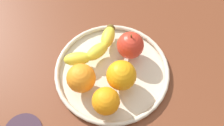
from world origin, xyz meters
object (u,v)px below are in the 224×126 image
object	(u,v)px
orange_front_left	(121,75)
orange_back_right	(106,101)
fruit_bowl	(112,70)
orange_center	(81,78)
banana	(95,48)
apple	(130,45)

from	to	relation	value
orange_front_left	orange_back_right	size ratio (longest dim) A/B	1.13
fruit_bowl	orange_center	world-z (taller)	orange_center
orange_back_right	orange_center	size ratio (longest dim) A/B	0.92
banana	apple	size ratio (longest dim) A/B	2.21
banana	orange_front_left	distance (cm)	12.04
orange_back_right	orange_center	bearing A→B (deg)	113.93
orange_front_left	orange_center	xyz separation A→B (cm)	(-9.41, 3.10, -0.14)
fruit_bowl	orange_center	xyz separation A→B (cm)	(-8.81, -1.54, 4.53)
apple	orange_center	bearing A→B (deg)	-163.77
fruit_bowl	orange_back_right	world-z (taller)	orange_back_right
orange_back_right	orange_center	distance (cm)	8.52
apple	orange_front_left	distance (cm)	9.56
banana	orange_center	size ratio (longest dim) A/B	2.45
apple	orange_back_right	world-z (taller)	apple
orange_front_left	orange_back_right	world-z (taller)	orange_front_left
banana	apple	distance (cm)	9.69
apple	orange_back_right	bearing A→B (deg)	-134.04
fruit_bowl	banana	distance (cm)	7.73
fruit_bowl	banana	xyz separation A→B (cm)	(-2.16, 6.92, 2.70)
fruit_bowl	orange_back_right	bearing A→B (deg)	-119.90
orange_back_right	orange_center	xyz separation A→B (cm)	(-3.45, 7.79, 0.28)
banana	orange_center	world-z (taller)	orange_center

